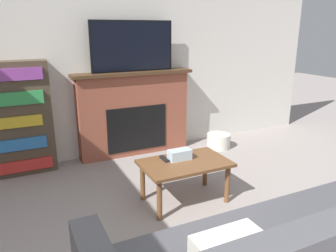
{
  "coord_description": "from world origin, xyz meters",
  "views": [
    {
      "loc": [
        -1.22,
        -0.39,
        1.65
      ],
      "look_at": [
        0.12,
        2.4,
        0.73
      ],
      "focal_mm": 35.0,
      "sensor_mm": 36.0,
      "label": 1
    }
  ],
  "objects": [
    {
      "name": "coffee_table",
      "position": [
        0.2,
        2.18,
        0.36
      ],
      "size": [
        0.85,
        0.53,
        0.42
      ],
      "color": "brown",
      "rests_on": "ground_plane"
    },
    {
      "name": "wall_back",
      "position": [
        0.0,
        3.78,
        1.35
      ],
      "size": [
        6.38,
        0.06,
        2.7
      ],
      "color": "silver",
      "rests_on": "ground_plane"
    },
    {
      "name": "tissue_box",
      "position": [
        0.18,
        2.25,
        0.47
      ],
      "size": [
        0.22,
        0.12,
        0.1
      ],
      "color": "silver",
      "rests_on": "coffee_table"
    },
    {
      "name": "bookshelf",
      "position": [
        -1.21,
        3.62,
        0.66
      ],
      "size": [
        0.75,
        0.29,
        1.31
      ],
      "color": "#4C3D2D",
      "rests_on": "ground_plane"
    },
    {
      "name": "remote_control",
      "position": [
        0.04,
        2.31,
        0.43
      ],
      "size": [
        0.04,
        0.15,
        0.02
      ],
      "color": "black",
      "rests_on": "coffee_table"
    },
    {
      "name": "storage_basket",
      "position": [
        1.36,
        3.3,
        0.1
      ],
      "size": [
        0.34,
        0.34,
        0.21
      ],
      "color": "silver",
      "rests_on": "ground_plane"
    },
    {
      "name": "fireplace",
      "position": [
        0.21,
        3.64,
        0.57
      ],
      "size": [
        1.59,
        0.28,
        1.12
      ],
      "color": "brown",
      "rests_on": "ground_plane"
    },
    {
      "name": "tv",
      "position": [
        0.21,
        3.62,
        1.44
      ],
      "size": [
        1.08,
        0.03,
        0.63
      ],
      "color": "black",
      "rests_on": "fireplace"
    }
  ]
}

